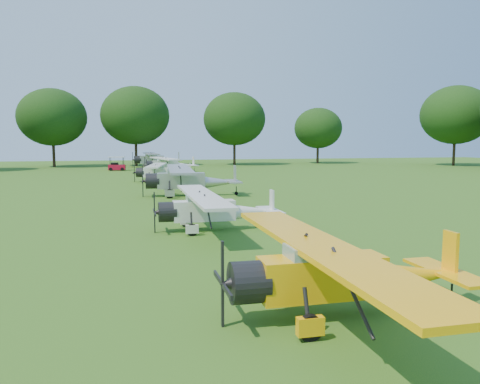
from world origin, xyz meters
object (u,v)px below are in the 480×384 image
at_px(aircraft_6, 169,163).
at_px(aircraft_2, 340,269).
at_px(golf_cart, 117,166).
at_px(aircraft_4, 188,178).
at_px(aircraft_5, 162,171).
at_px(aircraft_7, 155,158).
at_px(aircraft_3, 213,207).

bearing_deg(aircraft_6, aircraft_2, -99.58).
height_order(aircraft_2, aircraft_6, aircraft_6).
distance_m(aircraft_2, golf_cart, 56.96).
xyz_separation_m(aircraft_4, aircraft_6, (0.85, 25.23, -0.10)).
height_order(aircraft_5, aircraft_7, aircraft_7).
xyz_separation_m(aircraft_4, golf_cart, (-5.69, 32.06, -0.69)).
distance_m(aircraft_6, aircraft_7, 14.21).
bearing_deg(aircraft_4, golf_cart, 103.99).
relative_size(aircraft_2, aircraft_3, 1.05).
bearing_deg(aircraft_4, aircraft_3, -88.82).
bearing_deg(aircraft_2, aircraft_5, 92.33).
relative_size(aircraft_5, golf_cart, 3.99).
bearing_deg(aircraft_6, aircraft_4, -100.83).
relative_size(aircraft_4, aircraft_5, 1.23).
bearing_deg(golf_cart, aircraft_5, -70.61).
bearing_deg(aircraft_7, aircraft_2, -91.79).
bearing_deg(aircraft_5, aircraft_4, -76.12).
height_order(aircraft_2, golf_cart, same).
height_order(aircraft_2, aircraft_5, aircraft_2).
distance_m(aircraft_4, aircraft_6, 25.25).
height_order(aircraft_4, aircraft_7, aircraft_7).
bearing_deg(golf_cart, aircraft_2, -78.29).
relative_size(aircraft_4, aircraft_6, 1.08).
xyz_separation_m(aircraft_3, aircraft_5, (-0.35, 26.37, 0.02)).
bearing_deg(aircraft_6, aircraft_5, -107.33).
height_order(aircraft_3, aircraft_7, aircraft_7).
bearing_deg(aircraft_2, golf_cart, 96.40).
relative_size(aircraft_7, golf_cart, 5.13).
relative_size(aircraft_2, aircraft_5, 1.02).
bearing_deg(aircraft_5, aircraft_3, -79.83).
height_order(aircraft_2, aircraft_3, aircraft_2).
relative_size(aircraft_6, golf_cart, 4.56).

